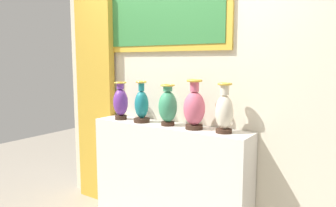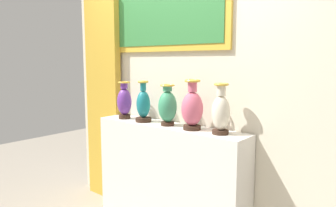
{
  "view_description": "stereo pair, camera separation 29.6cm",
  "coord_description": "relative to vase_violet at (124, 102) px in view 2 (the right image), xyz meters",
  "views": [
    {
      "loc": [
        1.65,
        -2.43,
        1.62
      ],
      "look_at": [
        0.0,
        0.0,
        1.23
      ],
      "focal_mm": 34.07,
      "sensor_mm": 36.0,
      "label": 1
    },
    {
      "loc": [
        1.89,
        -2.25,
        1.62
      ],
      "look_at": [
        0.0,
        0.0,
        1.23
      ],
      "focal_mm": 34.07,
      "sensor_mm": 36.0,
      "label": 2
    }
  ],
  "objects": [
    {
      "name": "curtain_gold",
      "position": [
        -0.51,
        0.13,
        -0.04
      ],
      "size": [
        0.53,
        0.08,
        2.33
      ],
      "primitive_type": "cube",
      "color": "gold",
      "rests_on": "ground_plane"
    },
    {
      "name": "back_wall",
      "position": [
        0.55,
        0.25,
        0.19
      ],
      "size": [
        3.07,
        0.14,
        2.7
      ],
      "color": "beige",
      "rests_on": "ground_plane"
    },
    {
      "name": "vase_ivory",
      "position": [
        1.13,
        0.02,
        0.0
      ],
      "size": [
        0.15,
        0.15,
        0.42
      ],
      "color": "#382319",
      "rests_on": "display_shelf"
    },
    {
      "name": "display_shelf",
      "position": [
        0.56,
        0.03,
        -0.69
      ],
      "size": [
        1.61,
        0.32,
        1.03
      ],
      "primitive_type": "cube",
      "color": "silver",
      "rests_on": "ground_plane"
    },
    {
      "name": "vase_violet",
      "position": [
        0.0,
        0.0,
        0.0
      ],
      "size": [
        0.15,
        0.15,
        0.39
      ],
      "color": "#382319",
      "rests_on": "display_shelf"
    },
    {
      "name": "vase_jade",
      "position": [
        0.57,
        0.01,
        0.0
      ],
      "size": [
        0.17,
        0.17,
        0.38
      ],
      "color": "#382319",
      "rests_on": "display_shelf"
    },
    {
      "name": "vase_teal",
      "position": [
        0.27,
        0.0,
        -0.01
      ],
      "size": [
        0.16,
        0.16,
        0.41
      ],
      "color": "#382319",
      "rests_on": "display_shelf"
    },
    {
      "name": "vase_rose",
      "position": [
        0.85,
        0.01,
        0.01
      ],
      "size": [
        0.19,
        0.19,
        0.44
      ],
      "color": "#382319",
      "rests_on": "display_shelf"
    }
  ]
}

